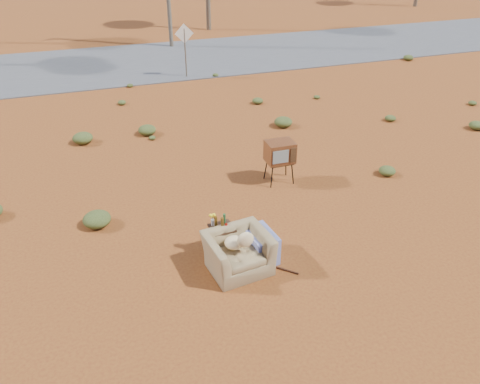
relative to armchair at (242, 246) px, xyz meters
name	(u,v)px	position (x,y,z in m)	size (l,w,h in m)	color
ground	(250,248)	(0.35, 0.49, -0.48)	(140.00, 140.00, 0.00)	brown
highway	(141,62)	(0.35, 15.49, -0.46)	(140.00, 7.00, 0.04)	#565659
armchair	(242,246)	(0.00, 0.00, 0.00)	(1.45, 1.03, 1.03)	#8E754D
tv_unit	(280,152)	(2.00, 2.90, 0.35)	(0.70, 0.57, 1.11)	black
side_table	(220,226)	(-0.29, 0.52, 0.20)	(0.49, 0.49, 0.93)	#382014
rusty_bar	(259,262)	(0.34, -0.02, -0.46)	(0.04, 0.04, 1.65)	#452612
road_sign	(185,41)	(1.85, 12.49, 1.02)	(0.78, 0.06, 2.19)	brown
scrub_patch	(168,158)	(-0.48, 4.90, -0.34)	(17.49, 8.07, 0.33)	#4E5826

